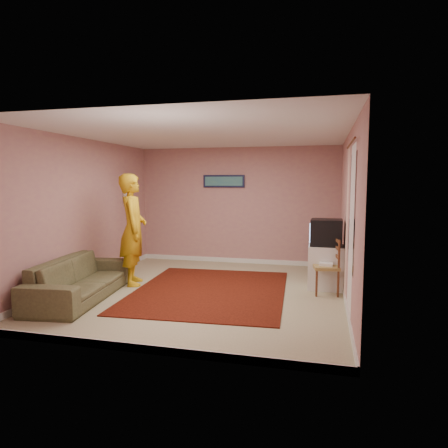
% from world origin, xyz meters
% --- Properties ---
extents(ground, '(5.00, 5.00, 0.00)m').
position_xyz_m(ground, '(0.00, 0.00, 0.00)').
color(ground, tan).
rests_on(ground, ground).
extents(wall_back, '(4.50, 0.02, 2.60)m').
position_xyz_m(wall_back, '(0.00, 2.50, 1.30)').
color(wall_back, tan).
rests_on(wall_back, ground).
extents(wall_front, '(4.50, 0.02, 2.60)m').
position_xyz_m(wall_front, '(0.00, -2.50, 1.30)').
color(wall_front, tan).
rests_on(wall_front, ground).
extents(wall_left, '(0.02, 5.00, 2.60)m').
position_xyz_m(wall_left, '(-2.25, 0.00, 1.30)').
color(wall_left, tan).
rests_on(wall_left, ground).
extents(wall_right, '(0.02, 5.00, 2.60)m').
position_xyz_m(wall_right, '(2.25, 0.00, 1.30)').
color(wall_right, tan).
rests_on(wall_right, ground).
extents(ceiling, '(4.50, 5.00, 0.02)m').
position_xyz_m(ceiling, '(0.00, 0.00, 2.60)').
color(ceiling, white).
rests_on(ceiling, wall_back).
extents(baseboard_back, '(4.50, 0.02, 0.10)m').
position_xyz_m(baseboard_back, '(0.00, 2.49, 0.05)').
color(baseboard_back, silver).
rests_on(baseboard_back, ground).
extents(baseboard_front, '(4.50, 0.02, 0.10)m').
position_xyz_m(baseboard_front, '(0.00, -2.49, 0.05)').
color(baseboard_front, silver).
rests_on(baseboard_front, ground).
extents(baseboard_left, '(0.02, 5.00, 0.10)m').
position_xyz_m(baseboard_left, '(-2.24, 0.00, 0.05)').
color(baseboard_left, silver).
rests_on(baseboard_left, ground).
extents(baseboard_right, '(0.02, 5.00, 0.10)m').
position_xyz_m(baseboard_right, '(2.24, 0.00, 0.05)').
color(baseboard_right, silver).
rests_on(baseboard_right, ground).
extents(window, '(0.01, 1.10, 1.50)m').
position_xyz_m(window, '(2.24, -0.90, 1.45)').
color(window, black).
rests_on(window, wall_right).
extents(curtain_sheer, '(0.01, 0.75, 2.10)m').
position_xyz_m(curtain_sheer, '(2.23, -1.05, 1.25)').
color(curtain_sheer, white).
rests_on(curtain_sheer, wall_right).
extents(curtain_floral, '(0.01, 0.35, 2.10)m').
position_xyz_m(curtain_floral, '(2.21, -0.35, 1.25)').
color(curtain_floral, '#F0E3CD').
rests_on(curtain_floral, wall_right).
extents(curtain_rod, '(0.02, 1.40, 0.02)m').
position_xyz_m(curtain_rod, '(2.20, -0.90, 2.32)').
color(curtain_rod, '#5B2E1B').
rests_on(curtain_rod, wall_right).
extents(picture_back, '(0.95, 0.04, 0.28)m').
position_xyz_m(picture_back, '(-0.30, 2.47, 1.85)').
color(picture_back, '#131535').
rests_on(picture_back, wall_back).
extents(picture_left, '(0.04, 0.38, 0.42)m').
position_xyz_m(picture_left, '(-2.22, 1.60, 1.55)').
color(picture_left, beige).
rests_on(picture_left, wall_left).
extents(area_rug, '(2.65, 3.24, 0.02)m').
position_xyz_m(area_rug, '(0.06, 0.05, 0.01)').
color(area_rug, black).
rests_on(area_rug, ground).
extents(tv_cabinet, '(0.59, 0.53, 0.75)m').
position_xyz_m(tv_cabinet, '(1.95, 0.70, 0.37)').
color(tv_cabinet, silver).
rests_on(tv_cabinet, ground).
extents(crt_tv, '(0.55, 0.49, 0.45)m').
position_xyz_m(crt_tv, '(1.94, 0.70, 0.97)').
color(crt_tv, black).
rests_on(crt_tv, tv_cabinet).
extents(chair_a, '(0.46, 0.45, 0.46)m').
position_xyz_m(chair_a, '(1.87, 1.90, 0.52)').
color(chair_a, '#A48A50').
rests_on(chair_a, ground).
extents(dvd_player, '(0.36, 0.27, 0.06)m').
position_xyz_m(dvd_player, '(1.87, 1.90, 0.46)').
color(dvd_player, '#B3B3B8').
rests_on(dvd_player, chair_a).
extents(blue_throw, '(0.37, 0.05, 0.38)m').
position_xyz_m(blue_throw, '(1.87, 2.09, 0.68)').
color(blue_throw, '#91B3EE').
rests_on(blue_throw, chair_a).
extents(chair_b, '(0.45, 0.47, 0.50)m').
position_xyz_m(chair_b, '(1.95, 0.34, 0.56)').
color(chair_b, '#A48A50').
rests_on(chair_b, ground).
extents(game_console, '(0.22, 0.17, 0.04)m').
position_xyz_m(game_console, '(1.95, 0.34, 0.49)').
color(game_console, white).
rests_on(game_console, chair_b).
extents(sofa, '(1.12, 2.27, 0.64)m').
position_xyz_m(sofa, '(-1.80, -0.86, 0.32)').
color(sofa, brown).
rests_on(sofa, ground).
extents(person, '(0.72, 0.85, 1.98)m').
position_xyz_m(person, '(-1.40, 0.18, 0.99)').
color(person, gold).
rests_on(person, ground).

